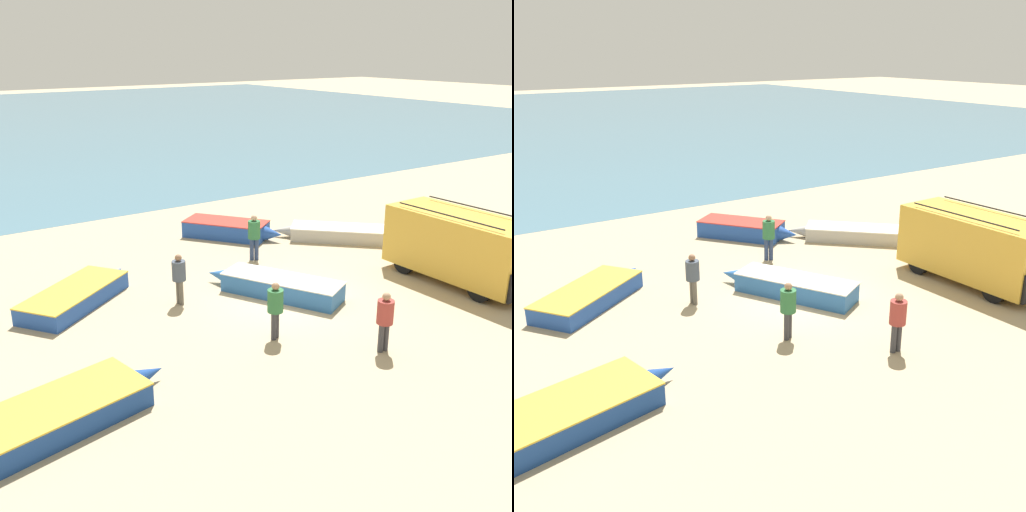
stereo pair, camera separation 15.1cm
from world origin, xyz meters
TOP-DOWN VIEW (x-y plane):
  - ground_plane at (0.00, 0.00)m, footprint 200.00×200.00m
  - parked_van at (5.69, -2.02)m, footprint 2.10×5.01m
  - fishing_rowboat_0 at (5.37, 3.73)m, footprint 3.96×3.92m
  - fishing_rowboat_1 at (-0.00, 0.48)m, footprint 2.92×4.54m
  - fishing_rowboat_2 at (-7.81, -2.51)m, footprint 4.77×2.32m
  - fishing_rowboat_3 at (-5.45, 3.40)m, footprint 4.27×3.44m
  - fishing_rowboat_4 at (2.01, 6.47)m, footprint 3.24×3.93m
  - fisherman_0 at (0.05, -4.08)m, footprint 0.43×0.43m
  - fisherman_1 at (-2.86, 1.58)m, footprint 0.42×0.42m
  - fisherman_2 at (1.26, 3.58)m, footprint 0.45×0.45m
  - fisherman_3 at (-1.83, -1.92)m, footprint 0.43×0.43m

SIDE VIEW (x-z plane):
  - ground_plane at x=0.00m, z-range 0.00..0.00m
  - fishing_rowboat_3 at x=-5.45m, z-range 0.00..0.55m
  - fishing_rowboat_0 at x=5.37m, z-range 0.00..0.56m
  - fishing_rowboat_2 at x=-7.81m, z-range 0.00..0.56m
  - fishing_rowboat_1 at x=0.00m, z-range 0.00..0.62m
  - fishing_rowboat_4 at x=2.01m, z-range 0.00..0.68m
  - fisherman_1 at x=-2.86m, z-range 0.16..1.76m
  - fisherman_3 at x=-1.83m, z-range 0.16..1.79m
  - fisherman_0 at x=0.05m, z-range 0.16..1.80m
  - fisherman_2 at x=1.26m, z-range 0.17..1.89m
  - parked_van at x=5.69m, z-range 0.04..2.48m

